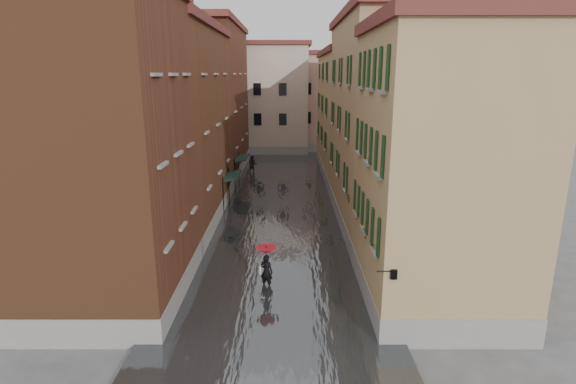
{
  "coord_description": "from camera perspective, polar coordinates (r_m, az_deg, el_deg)",
  "views": [
    {
      "loc": [
        0.64,
        -20.5,
        9.82
      ],
      "look_at": [
        0.63,
        5.24,
        3.0
      ],
      "focal_mm": 28.0,
      "sensor_mm": 36.0,
      "label": 1
    }
  ],
  "objects": [
    {
      "name": "building_left_mid",
      "position": [
        30.68,
        -14.53,
        7.69
      ],
      "size": [
        6.0,
        14.0,
        12.5
      ],
      "primitive_type": "cube",
      "color": "brown",
      "rests_on": "ground"
    },
    {
      "name": "building_end_pink",
      "position": [
        60.86,
        5.17,
        11.19
      ],
      "size": [
        10.0,
        9.0,
        12.0
      ],
      "primitive_type": "cube",
      "color": "tan",
      "rests_on": "ground"
    },
    {
      "name": "building_right_far",
      "position": [
        45.14,
        8.23,
        9.52
      ],
      "size": [
        6.0,
        16.0,
        11.5
      ],
      "primitive_type": "cube",
      "color": "#A38654",
      "rests_on": "ground"
    },
    {
      "name": "building_left_near",
      "position": [
        20.29,
        -22.17,
        4.32
      ],
      "size": [
        6.0,
        8.0,
        13.0
      ],
      "primitive_type": "cube",
      "color": "brown",
      "rests_on": "ground"
    },
    {
      "name": "wall_lantern",
      "position": [
        16.44,
        13.19,
        -10.07
      ],
      "size": [
        0.71,
        0.22,
        0.35
      ],
      "color": "black",
      "rests_on": "ground"
    },
    {
      "name": "ground",
      "position": [
        22.74,
        -1.63,
        -10.75
      ],
      "size": [
        120.0,
        120.0,
        0.0
      ],
      "primitive_type": "plane",
      "color": "#555658",
      "rests_on": "ground"
    },
    {
      "name": "pedestrian_main",
      "position": [
        21.15,
        -2.77,
        -9.04
      ],
      "size": [
        0.99,
        0.99,
        2.06
      ],
      "color": "black",
      "rests_on": "ground"
    },
    {
      "name": "building_right_near",
      "position": [
        19.98,
        18.59,
        2.3
      ],
      "size": [
        6.0,
        8.0,
        11.5
      ],
      "primitive_type": "cube",
      "color": "#A38654",
      "rests_on": "ground"
    },
    {
      "name": "building_right_mid",
      "position": [
        30.36,
        12.24,
        8.23
      ],
      "size": [
        6.0,
        14.0,
        13.0
      ],
      "primitive_type": "cube",
      "color": "#977F5B",
      "rests_on": "ground"
    },
    {
      "name": "awning_near",
      "position": [
        33.23,
        -7.12,
        1.95
      ],
      "size": [
        1.09,
        3.13,
        2.8
      ],
      "color": "black",
      "rests_on": "ground"
    },
    {
      "name": "building_end_cream",
      "position": [
        58.71,
        -3.61,
        11.57
      ],
      "size": [
        12.0,
        9.0,
        13.0
      ],
      "primitive_type": "cube",
      "color": "#BBA894",
      "rests_on": "ground"
    },
    {
      "name": "awning_far",
      "position": [
        40.17,
        -5.89,
        4.23
      ],
      "size": [
        1.09,
        3.31,
        2.8
      ],
      "color": "black",
      "rests_on": "ground"
    },
    {
      "name": "pedestrian_far",
      "position": [
        45.18,
        -4.51,
        3.46
      ],
      "size": [
        0.98,
        0.79,
        1.88
      ],
      "primitive_type": "imported",
      "rotation": [
        0.0,
        0.0,
        0.1
      ],
      "color": "black",
      "rests_on": "ground"
    },
    {
      "name": "building_left_far",
      "position": [
        45.24,
        -9.89,
        11.06
      ],
      "size": [
        6.0,
        16.0,
        14.0
      ],
      "primitive_type": "cube",
      "color": "brown",
      "rests_on": "ground"
    },
    {
      "name": "floodwater",
      "position": [
        34.89,
        -1.03,
        -1.34
      ],
      "size": [
        10.0,
        60.0,
        0.2
      ],
      "primitive_type": "cube",
      "color": "#43474A",
      "rests_on": "ground"
    },
    {
      "name": "window_planters",
      "position": [
        21.08,
        9.53,
        -2.79
      ],
      "size": [
        0.59,
        8.25,
        0.84
      ],
      "color": "brown",
      "rests_on": "ground"
    }
  ]
}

